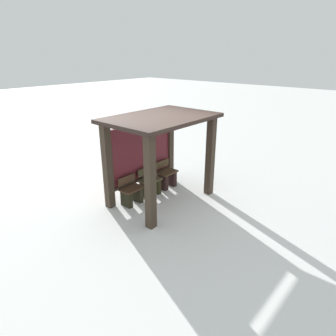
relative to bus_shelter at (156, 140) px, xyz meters
The scene contains 5 objects.
ground_plane 1.59m from the bus_shelter, 90.00° to the right, with size 60.00×60.00×0.00m, color white.
bus_shelter is the anchor object (origin of this frame).
bench_left_inside 1.48m from the bus_shelter, 159.77° to the left, with size 0.57×0.39×0.72m.
bench_center_inside 1.31m from the bus_shelter, 90.00° to the left, with size 0.57×0.40×0.74m.
bench_right_inside 1.46m from the bus_shelter, 20.12° to the left, with size 0.57×0.40×0.76m.
Camera 1 is at (-5.10, -4.68, 3.58)m, focal length 31.51 mm.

